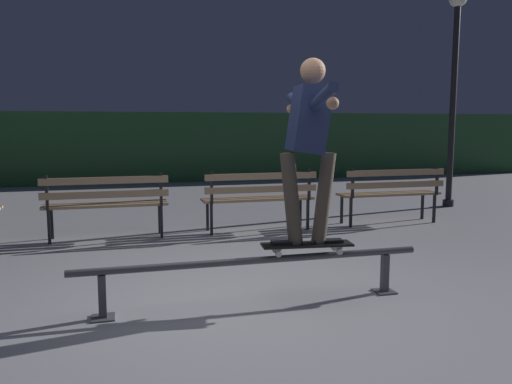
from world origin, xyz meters
TOP-DOWN VIEW (x-y plane):
  - ground_plane at (0.00, 0.00)m, footprint 90.00×90.00m
  - hedge_backdrop at (0.00, 10.10)m, footprint 24.00×1.20m
  - grind_rail at (-0.00, -0.05)m, footprint 2.99×0.18m
  - skateboard at (0.47, -0.05)m, footprint 0.80×0.29m
  - skateboarder at (0.47, -0.05)m, footprint 0.63×1.40m
  - park_bench_left_center at (-1.23, 2.85)m, footprint 1.60×0.41m
  - park_bench_right_center at (0.86, 2.85)m, footprint 1.60×0.41m
  - park_bench_rightmost at (2.94, 2.85)m, footprint 1.60×0.41m
  - lamp_post_right at (4.87, 4.13)m, footprint 0.32×0.32m

SIDE VIEW (x-z plane):
  - ground_plane at x=0.00m, z-range 0.00..0.00m
  - grind_rail at x=0.00m, z-range 0.12..0.53m
  - skateboard at x=0.47m, z-range 0.44..0.53m
  - park_bench_left_center at x=-1.23m, z-range 0.10..0.98m
  - park_bench_right_center at x=0.86m, z-range 0.10..0.98m
  - park_bench_rightmost at x=2.94m, z-range 0.10..0.98m
  - hedge_backdrop at x=0.00m, z-range 0.00..1.84m
  - skateboarder at x=0.47m, z-range 0.64..2.20m
  - lamp_post_right at x=4.87m, z-range 0.53..4.43m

